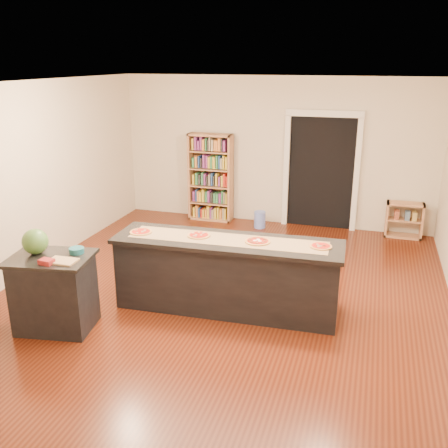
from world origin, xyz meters
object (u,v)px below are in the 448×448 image
(side_counter, at_px, (54,292))
(bookshelf, at_px, (211,178))
(waste_bin, at_px, (260,220))
(watermelon, at_px, (35,242))
(kitchen_island, at_px, (227,275))
(low_shelf, at_px, (404,220))

(side_counter, bearing_deg, bookshelf, 75.26)
(side_counter, relative_size, waste_bin, 2.93)
(waste_bin, bearing_deg, watermelon, -111.38)
(kitchen_island, relative_size, low_shelf, 4.45)
(watermelon, bearing_deg, kitchen_island, 26.77)
(low_shelf, distance_m, watermelon, 6.32)
(kitchen_island, distance_m, waste_bin, 3.33)
(bookshelf, distance_m, low_shelf, 3.71)
(bookshelf, xyz_separation_m, watermelon, (-0.63, -4.55, 0.21))
(side_counter, height_order, low_shelf, side_counter)
(low_shelf, height_order, watermelon, watermelon)
(kitchen_island, xyz_separation_m, bookshelf, (-1.39, 3.53, 0.38))
(side_counter, height_order, watermelon, watermelon)
(waste_bin, bearing_deg, side_counter, -108.79)
(side_counter, distance_m, watermelon, 0.64)
(bookshelf, relative_size, low_shelf, 2.67)
(kitchen_island, bearing_deg, waste_bin, 93.35)
(side_counter, relative_size, watermelon, 3.11)
(side_counter, distance_m, bookshelf, 4.63)
(kitchen_island, bearing_deg, side_counter, -152.15)
(kitchen_island, bearing_deg, bookshelf, 109.13)
(waste_bin, distance_m, watermelon, 4.73)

